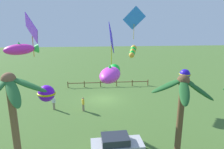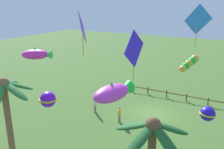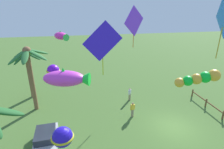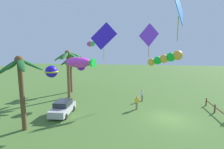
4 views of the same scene
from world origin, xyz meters
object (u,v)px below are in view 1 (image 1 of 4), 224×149
Objects in this scene: palm_tree_0 at (181,99)px; spectator_1 at (83,104)px; palm_tree_3 at (11,100)px; parked_car_0 at (117,145)px; kite_fish_6 at (22,49)px; kite_diamond_0 at (134,18)px; kite_diamond_5 at (31,29)px; kite_fish_7 at (111,74)px; kite_ball_2 at (185,74)px; spectator_0 at (54,103)px; kite_tube_3 at (133,51)px; kite_ball_4 at (46,93)px; kite_diamond_1 at (111,38)px.

spectator_1 is (6.74, -9.78, -4.16)m from palm_tree_0.
parked_car_0 is (-6.35, -1.92, -4.60)m from palm_tree_3.
palm_tree_0 is 2.69× the size of kite_fish_6.
kite_diamond_0 reaches higher than kite_diamond_5.
palm_tree_3 reaches higher than kite_fish_7.
parked_car_0 is at bearing 109.68° from spectator_1.
spectator_1 is 1.37× the size of kite_ball_2.
kite_tube_3 reaches higher than spectator_0.
spectator_1 is 0.34× the size of kite_diamond_5.
kite_diamond_0 is at bearing -87.12° from palm_tree_0.
kite_fish_6 is 0.67× the size of kite_fish_7.
kite_diamond_0 is at bearing -136.19° from kite_fish_6.
spectator_0 is 0.65× the size of kite_fish_6.
kite_ball_4 reaches higher than parked_car_0.
kite_tube_3 reaches higher than palm_tree_3.
parked_car_0 is 12.01m from kite_tube_3.
spectator_1 is (-3.36, 0.71, 0.00)m from spectator_0.
kite_fish_7 is at bearing -174.80° from kite_fish_6.
parked_car_0 is 1.05× the size of kite_diamond_0.
kite_ball_4 is at bearing -5.83° from parked_car_0.
kite_fish_6 is at bearing 43.81° from kite_diamond_0.
kite_diamond_0 is at bearing -73.85° from kite_ball_2.
spectator_0 is 13.44m from kite_diamond_0.
parked_car_0 is at bearing -24.78° from palm_tree_0.
kite_fish_7 reaches higher than kite_ball_4.
spectator_1 is at bearing -119.79° from kite_fish_6.
palm_tree_3 is at bearing 98.74° from kite_diamond_5.
kite_tube_3 is at bearing -106.71° from parked_car_0.
palm_tree_0 is 12.58m from spectator_1.
kite_diamond_1 reaches higher than kite_fish_7.
kite_diamond_1 is 3.28× the size of kite_ball_2.
parked_car_0 is at bearing 89.75° from kite_diamond_1.
kite_fish_7 is (6.07, 0.05, 0.18)m from kite_ball_2.
parked_car_0 is 1.63× the size of kite_fish_6.
kite_fish_6 is (3.75, 6.55, 7.02)m from spectator_1.
kite_diamond_5 is at bearing -22.49° from spectator_0.
palm_tree_3 is 2.86m from kite_ball_4.
kite_diamond_0 is 3.27× the size of kite_ball_2.
kite_diamond_5 is (1.75, -11.39, 3.65)m from palm_tree_3.
palm_tree_0 is at bearing 162.89° from kite_fish_6.
kite_diamond_0 is 14.23m from kite_ball_4.
palm_tree_3 is 1.92× the size of kite_fish_7.
kite_diamond_0 is (-9.46, -2.19, 9.29)m from spectator_0.
spectator_0 is 9.21m from kite_ball_4.
kite_diamond_0 is 10.25m from kite_ball_2.
palm_tree_3 is at bearing 0.70° from palm_tree_0.
kite_diamond_1 is at bearing -96.42° from kite_fish_7.
kite_diamond_0 is 13.84m from kite_fish_6.
kite_fish_6 reaches higher than kite_ball_2.
kite_ball_2 is at bearing -171.76° from kite_ball_4.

